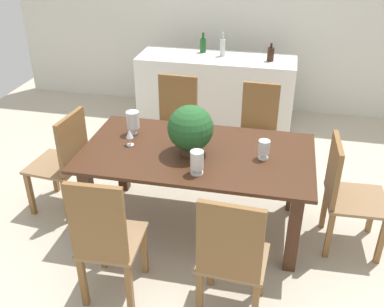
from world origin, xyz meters
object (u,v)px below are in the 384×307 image
at_px(chair_far_right, 258,128).
at_px(crystal_vase_center_near, 264,148).
at_px(crystal_vase_right, 197,161).
at_px(chair_foot_end, 345,190).
at_px(wine_glass, 129,134).
at_px(chair_far_left, 176,119).
at_px(chair_near_right, 231,256).
at_px(chair_near_left, 105,238).
at_px(kitchen_counter, 216,94).
at_px(wine_bottle_green, 203,45).
at_px(flower_centerpiece, 190,129).
at_px(wine_bottle_clear, 271,54).
at_px(dining_table, 197,165).
at_px(wine_bottle_dark, 223,47).
at_px(chair_head_end, 65,158).
at_px(crystal_vase_left, 133,120).

distance_m(chair_far_right, crystal_vase_center_near, 1.05).
bearing_deg(crystal_vase_right, chair_foot_end, 16.36).
xyz_separation_m(chair_foot_end, wine_glass, (-1.81, -0.01, 0.32)).
xyz_separation_m(chair_far_left, chair_near_right, (0.86, -1.99, 0.00)).
distance_m(chair_near_left, chair_near_right, 0.86).
relative_size(kitchen_counter, wine_bottle_green, 7.86).
height_order(chair_far_right, crystal_vase_center_near, chair_far_right).
bearing_deg(flower_centerpiece, wine_bottle_clear, 75.66).
xyz_separation_m(dining_table, chair_far_left, (-0.43, 1.00, -0.06)).
xyz_separation_m(chair_far_left, crystal_vase_center_near, (0.98, -1.00, 0.29)).
bearing_deg(chair_far_left, crystal_vase_center_near, -43.68).
relative_size(dining_table, chair_far_left, 1.90).
bearing_deg(kitchen_counter, wine_bottle_clear, -1.70).
bearing_deg(chair_far_left, chair_far_right, 1.88).
distance_m(chair_far_left, wine_bottle_clear, 1.43).
relative_size(chair_far_left, wine_bottle_clear, 4.80).
distance_m(kitchen_counter, wine_bottle_clear, 0.85).
xyz_separation_m(chair_near_left, chair_far_right, (0.87, 2.01, -0.03)).
distance_m(chair_near_right, crystal_vase_right, 0.80).
xyz_separation_m(crystal_vase_center_near, wine_bottle_clear, (-0.08, 2.01, 0.18)).
bearing_deg(chair_far_right, kitchen_counter, 122.75).
bearing_deg(wine_bottle_dark, flower_centerpiece, -88.29).
xyz_separation_m(crystal_vase_right, kitchen_counter, (-0.24, 2.37, -0.39)).
xyz_separation_m(chair_head_end, wine_glass, (0.64, -0.00, 0.31)).
distance_m(chair_foot_end, flower_centerpiece, 1.35).
bearing_deg(flower_centerpiece, chair_near_right, -63.45).
relative_size(chair_near_left, crystal_vase_center_near, 6.59).
height_order(crystal_vase_right, wine_bottle_green, wine_bottle_green).
height_order(flower_centerpiece, crystal_vase_right, flower_centerpiece).
xyz_separation_m(chair_head_end, wine_bottle_green, (0.85, 2.20, 0.50)).
distance_m(crystal_vase_center_near, wine_glass, 1.14).
bearing_deg(crystal_vase_left, chair_far_left, 76.28).
distance_m(kitchen_counter, wine_bottle_dark, 0.59).
height_order(chair_head_end, kitchen_counter, chair_head_end).
relative_size(chair_near_left, chair_near_right, 1.04).
bearing_deg(flower_centerpiece, wine_bottle_green, 98.30).
bearing_deg(chair_near_left, wine_glass, -83.54).
bearing_deg(crystal_vase_center_near, wine_bottle_dark, 107.61).
bearing_deg(wine_bottle_green, dining_table, -80.28).
distance_m(crystal_vase_left, wine_bottle_clear, 2.12).
bearing_deg(wine_glass, crystal_vase_left, 100.83).
height_order(chair_far_left, wine_bottle_clear, wine_bottle_clear).
bearing_deg(wine_bottle_green, chair_far_left, -92.77).
xyz_separation_m(chair_head_end, wine_bottle_dark, (1.11, 2.10, 0.51)).
xyz_separation_m(chair_head_end, wine_bottle_clear, (1.70, 2.02, 0.49)).
bearing_deg(crystal_vase_center_near, dining_table, 179.63).
bearing_deg(flower_centerpiece, crystal_vase_right, -69.02).
xyz_separation_m(dining_table, flower_centerpiece, (-0.05, -0.03, 0.35)).
xyz_separation_m(chair_near_left, chair_foot_end, (1.66, 1.01, -0.03)).
distance_m(dining_table, wine_glass, 0.63).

